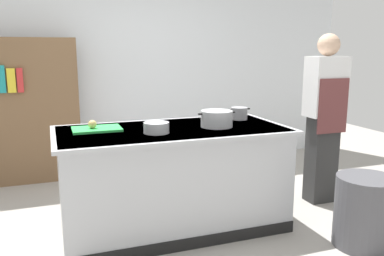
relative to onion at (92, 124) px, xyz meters
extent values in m
plane|color=#9E9991|center=(0.66, -0.13, -0.96)|extent=(10.00, 10.00, 0.00)
cube|color=silver|center=(0.66, 1.97, 0.54)|extent=(6.40, 0.12, 3.00)
cube|color=#B7BABF|center=(0.66, -0.13, -0.51)|extent=(1.90, 0.90, 0.90)
cube|color=#B7BABF|center=(0.66, -0.13, -0.07)|extent=(1.98, 0.98, 0.03)
cube|color=black|center=(0.66, -0.59, -0.91)|extent=(1.90, 0.01, 0.10)
cube|color=green|center=(0.04, 0.01, -0.05)|extent=(0.40, 0.28, 0.02)
sphere|color=tan|center=(0.00, 0.00, 0.00)|extent=(0.07, 0.07, 0.07)
cylinder|color=#B7BABF|center=(1.04, -0.19, 0.02)|extent=(0.28, 0.28, 0.14)
cube|color=black|center=(0.89, -0.19, 0.07)|extent=(0.04, 0.02, 0.01)
cube|color=black|center=(1.20, -0.19, 0.07)|extent=(0.04, 0.02, 0.01)
cylinder|color=#99999E|center=(1.39, 0.08, 0.00)|extent=(0.16, 0.16, 0.12)
cube|color=black|center=(1.30, 0.08, 0.04)|extent=(0.04, 0.02, 0.01)
cube|color=black|center=(1.49, 0.08, 0.04)|extent=(0.04, 0.02, 0.01)
cylinder|color=#B7BABF|center=(0.48, -0.27, -0.01)|extent=(0.21, 0.21, 0.09)
cylinder|color=#4C4C51|center=(2.00, -0.99, -0.67)|extent=(0.48, 0.48, 0.58)
cube|color=#2E2E2E|center=(2.29, -0.04, -0.51)|extent=(0.28, 0.20, 0.90)
cube|color=silver|center=(2.29, -0.04, 0.24)|extent=(0.38, 0.24, 0.60)
sphere|color=#D3AA8C|center=(2.29, -0.04, 0.65)|extent=(0.22, 0.22, 0.22)
cube|color=brown|center=(2.29, -0.17, 0.06)|extent=(0.34, 0.02, 0.54)
cube|color=brown|center=(-0.54, 1.67, -0.11)|extent=(1.10, 0.28, 1.70)
cube|color=teal|center=(-0.80, 1.51, 0.29)|extent=(0.07, 0.03, 0.30)
cube|color=yellow|center=(-0.71, 1.51, 0.27)|extent=(0.09, 0.03, 0.27)
cube|color=red|center=(-0.62, 1.51, 0.27)|extent=(0.06, 0.03, 0.27)
camera|label=1|loc=(-0.32, -3.34, 0.61)|focal=37.33mm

